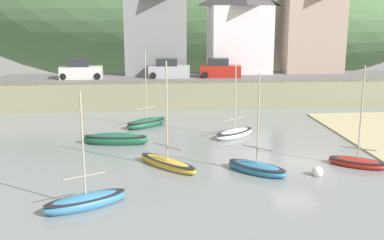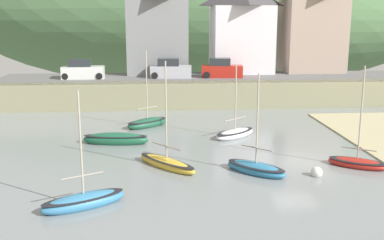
{
  "view_description": "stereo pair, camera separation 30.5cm",
  "coord_description": "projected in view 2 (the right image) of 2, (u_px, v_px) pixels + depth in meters",
  "views": [
    {
      "loc": [
        -8.45,
        -25.69,
        8.38
      ],
      "look_at": [
        -5.92,
        3.58,
        1.82
      ],
      "focal_mm": 43.25,
      "sensor_mm": 36.0,
      "label": 1
    },
    {
      "loc": [
        -8.14,
        -25.71,
        8.38
      ],
      "look_at": [
        -5.92,
        3.58,
        1.82
      ],
      "focal_mm": 43.25,
      "sensor_mm": 36.0,
      "label": 2
    }
  ],
  "objects": [
    {
      "name": "motorboat_with_cabin",
      "position": [
        167.0,
        163.0,
        26.33
      ],
      "size": [
        3.7,
        4.07,
        6.2
      ],
      "rotation": [
        0.0,
        0.0,
        -0.86
      ],
      "color": "gold",
      "rests_on": "ground"
    },
    {
      "name": "sailboat_tall_mast",
      "position": [
        147.0,
        123.0,
        36.16
      ],
      "size": [
        3.75,
        3.45,
        6.07
      ],
      "rotation": [
        0.0,
        0.0,
        0.7
      ],
      "color": "#1C5139",
      "rests_on": "ground"
    },
    {
      "name": "waterfront_building_centre",
      "position": [
        241.0,
        27.0,
        50.46
      ],
      "size": [
        6.71,
        6.2,
        9.72
      ],
      "color": "white",
      "rests_on": "ground"
    },
    {
      "name": "fishing_boat_green",
      "position": [
        357.0,
        163.0,
        26.42
      ],
      "size": [
        3.43,
        2.86,
        5.92
      ],
      "rotation": [
        0.0,
        0.0,
        -0.58
      ],
      "color": "#A8221A",
      "rests_on": "ground"
    },
    {
      "name": "waterfront_building_left",
      "position": [
        157.0,
        25.0,
        49.73
      ],
      "size": [
        6.68,
        6.23,
        10.17
      ],
      "color": "gray",
      "rests_on": "ground"
    },
    {
      "name": "waterfront_building_right",
      "position": [
        313.0,
        24.0,
        50.99
      ],
      "size": [
        6.7,
        5.68,
        10.23
      ],
      "color": "tan",
      "rests_on": "ground"
    },
    {
      "name": "parked_car_near_slipway",
      "position": [
        83.0,
        70.0,
        45.75
      ],
      "size": [
        4.14,
        1.82,
        1.95
      ],
      "rotation": [
        0.0,
        0.0,
        0.03
      ],
      "color": "silver",
      "rests_on": "ground"
    },
    {
      "name": "sailboat_white_hull",
      "position": [
        235.0,
        133.0,
        33.07
      ],
      "size": [
        3.7,
        3.44,
        5.32
      ],
      "rotation": [
        0.0,
        0.0,
        0.7
      ],
      "color": "white",
      "rests_on": "ground"
    },
    {
      "name": "parked_car_end_of_row",
      "position": [
        222.0,
        69.0,
        46.78
      ],
      "size": [
        4.27,
        2.16,
        1.95
      ],
      "rotation": [
        0.0,
        0.0,
        -0.12
      ],
      "color": "red",
      "rests_on": "ground"
    },
    {
      "name": "sailboat_nearest_shore",
      "position": [
        256.0,
        168.0,
        25.41
      ],
      "size": [
        3.56,
        3.5,
        5.64
      ],
      "rotation": [
        0.0,
        0.0,
        -0.77
      ],
      "color": "teal",
      "rests_on": "ground"
    },
    {
      "name": "rowboat_small_beached",
      "position": [
        116.0,
        139.0,
        31.22
      ],
      "size": [
        4.55,
        1.75,
        0.98
      ],
      "rotation": [
        0.0,
        0.0,
        -0.12
      ],
      "color": "#1B5538",
      "rests_on": "ground"
    },
    {
      "name": "parked_car_by_wall",
      "position": [
        170.0,
        70.0,
        46.4
      ],
      "size": [
        4.22,
        2.0,
        1.95
      ],
      "rotation": [
        0.0,
        0.0,
        -0.08
      ],
      "color": "#B2B3C0",
      "rests_on": "ground"
    },
    {
      "name": "quay_seawall",
      "position": [
        243.0,
        92.0,
        44.19
      ],
      "size": [
        48.0,
        9.4,
        2.4
      ],
      "color": "gray",
      "rests_on": "ground"
    },
    {
      "name": "mooring_buoy",
      "position": [
        317.0,
        172.0,
        24.9
      ],
      "size": [
        0.64,
        0.64,
        0.64
      ],
      "color": "silver",
      "rests_on": "ground"
    },
    {
      "name": "hillside_backdrop",
      "position": [
        210.0,
        20.0,
        79.52
      ],
      "size": [
        80.0,
        44.0,
        22.65
      ],
      "color": "#476B43",
      "rests_on": "ground"
    },
    {
      "name": "sailboat_blue_trim",
      "position": [
        84.0,
        201.0,
        20.83
      ],
      "size": [
        4.01,
        2.91,
        5.5
      ],
      "rotation": [
        0.0,
        0.0,
        0.49
      ],
      "color": "teal",
      "rests_on": "ground"
    }
  ]
}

